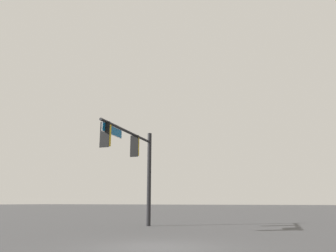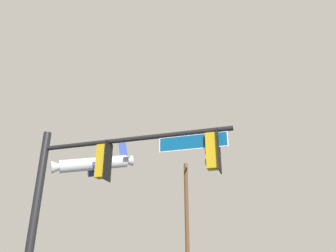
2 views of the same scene
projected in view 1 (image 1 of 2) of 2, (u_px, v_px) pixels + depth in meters
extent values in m
plane|color=#474749|center=(157.00, 248.00, 10.84)|extent=(400.00, 400.00, 0.00)
cylinder|color=black|center=(149.00, 178.00, 21.44)|extent=(0.27, 0.27, 6.01)
cylinder|color=black|center=(129.00, 132.00, 18.94)|extent=(6.55, 0.88, 0.15)
cube|color=black|center=(134.00, 146.00, 19.53)|extent=(0.09, 0.52, 1.30)
cube|color=#B79314|center=(136.00, 147.00, 19.70)|extent=(0.39, 0.36, 1.10)
cylinder|color=#B79314|center=(136.00, 137.00, 19.84)|extent=(0.04, 0.04, 0.12)
cylinder|color=#340503|center=(137.00, 142.00, 19.96)|extent=(0.05, 0.22, 0.22)
cylinder|color=yellow|center=(137.00, 147.00, 19.89)|extent=(0.05, 0.22, 0.22)
cylinder|color=black|center=(137.00, 152.00, 19.81)|extent=(0.05, 0.22, 0.22)
cube|color=black|center=(105.00, 134.00, 16.18)|extent=(0.09, 0.52, 1.30)
cube|color=#B79314|center=(107.00, 135.00, 16.36)|extent=(0.39, 0.36, 1.10)
cylinder|color=#B79314|center=(107.00, 123.00, 16.50)|extent=(0.04, 0.04, 0.12)
cylinder|color=#340503|center=(109.00, 129.00, 16.62)|extent=(0.05, 0.22, 0.22)
cylinder|color=yellow|center=(108.00, 136.00, 16.54)|extent=(0.05, 0.22, 0.22)
cylinder|color=black|center=(108.00, 142.00, 16.47)|extent=(0.05, 0.22, 0.22)
cube|color=#0A4C7F|center=(112.00, 131.00, 16.99)|extent=(2.09, 0.27, 0.43)
cube|color=white|center=(112.00, 131.00, 16.99)|extent=(2.14, 0.26, 0.49)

